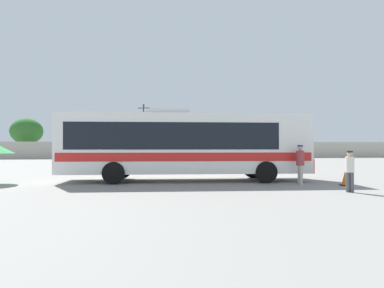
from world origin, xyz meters
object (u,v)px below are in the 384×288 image
Objects in this scene: roadside_tree_midleft at (92,128)px; parked_car_leftmost_red at (89,154)px; traffic_cone_on_apron at (345,179)px; coach_bus_white_red at (183,143)px; parked_car_second_white at (133,154)px; utility_pole_near at (144,130)px; passenger_waiting_on_apron at (350,169)px; roadside_tree_left at (27,131)px; attendant_by_bus_door at (300,162)px.

parked_car_leftmost_red is at bearing -83.02° from roadside_tree_midleft.
parked_car_leftmost_red is 7.23× the size of traffic_cone_on_apron.
traffic_cone_on_apron is at bearing -21.89° from coach_bus_white_red.
parked_car_second_white is at bearing 111.01° from traffic_cone_on_apron.
parked_car_leftmost_red is at bearing -133.60° from utility_pole_near.
roadside_tree_midleft is (-16.55, 37.71, 3.60)m from passenger_waiting_on_apron.
utility_pole_near reaches higher than coach_bus_white_red.
coach_bus_white_red is 39.83m from roadside_tree_left.
parked_car_leftmost_red is 1.01× the size of parked_car_second_white.
parked_car_leftmost_red is (-15.73, 30.97, -0.15)m from passenger_waiting_on_apron.
utility_pole_near reaches higher than roadside_tree_midleft.
roadside_tree_left is 9.89m from roadside_tree_midleft.
roadside_tree_midleft reaches higher than passenger_waiting_on_apron.
parked_car_second_white is 31.10m from traffic_cone_on_apron.
attendant_by_bus_door is 1.14× the size of passenger_waiting_on_apron.
traffic_cone_on_apron is (27.38, -36.99, -3.70)m from roadside_tree_left.
utility_pole_near reaches higher than passenger_waiting_on_apron.
traffic_cone_on_apron is (7.02, -2.82, -1.61)m from coach_bus_white_red.
parked_car_leftmost_red is 7.75m from roadside_tree_midleft.
parked_car_leftmost_red is 0.78× the size of roadside_tree_left.
roadside_tree_midleft is (-10.56, 32.97, 2.58)m from coach_bus_white_red.
coach_bus_white_red is 19.45× the size of traffic_cone_on_apron.
traffic_cone_on_apron is at bearing 61.72° from passenger_waiting_on_apron.
parked_car_second_white reaches higher than parked_car_leftmost_red.
traffic_cone_on_apron is at bearing -74.59° from utility_pole_near.
coach_bus_white_red is at bearing 158.11° from traffic_cone_on_apron.
roadside_tree_left reaches higher than coach_bus_white_red.
utility_pole_near is (6.79, 7.13, 3.55)m from parked_car_leftmost_red.
parked_car_leftmost_red is 0.68× the size of roadside_tree_midleft.
utility_pole_near is (-8.26, 35.40, 3.27)m from attendant_by_bus_door.
roadside_tree_midleft reaches higher than parked_car_second_white.
roadside_tree_midleft is (-0.82, 6.74, 3.75)m from parked_car_leftmost_red.
coach_bus_white_red reaches higher than attendant_by_bus_door.
coach_bus_white_red is 6.86× the size of attendant_by_bus_door.
attendant_by_bus_door is 36.50m from utility_pole_near.
parked_car_leftmost_red is (-15.04, 28.28, -0.28)m from attendant_by_bus_door.
parked_car_leftmost_red is 5.61m from parked_car_second_white.
parked_car_leftmost_red is at bearing 110.36° from coach_bus_white_red.
utility_pole_near is at bearing -2.66° from roadside_tree_left.
roadside_tree_left reaches higher than passenger_waiting_on_apron.
parked_car_second_white is 0.77× the size of roadside_tree_left.
passenger_waiting_on_apron is 0.19× the size of utility_pole_near.
coach_bus_white_red is at bearing -69.64° from parked_car_leftmost_red.
utility_pole_near is 37.75m from traffic_cone_on_apron.
utility_pole_near is at bearing 46.40° from parked_car_leftmost_red.
attendant_by_bus_door is 2.79m from passenger_waiting_on_apron.
traffic_cone_on_apron is (11.15, -29.03, -0.47)m from parked_car_second_white.
utility_pole_near reaches higher than traffic_cone_on_apron.
parked_car_second_white is (-10.12, 30.95, -0.13)m from passenger_waiting_on_apron.
parked_car_second_white reaches higher than traffic_cone_on_apron.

